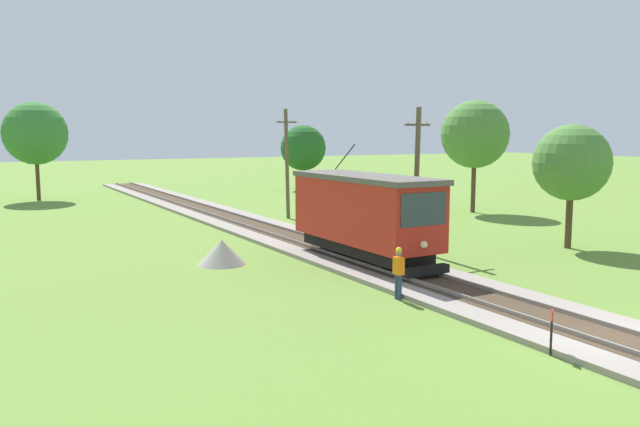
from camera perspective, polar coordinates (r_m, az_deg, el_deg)
ground_plane at (r=18.70m, az=24.91°, el=-10.69°), size 260.00×260.00×0.00m
track_ballast at (r=18.67m, az=24.93°, el=-10.42°), size 4.20×120.00×0.18m
sleeper_bed at (r=18.65m, az=24.95°, el=-10.14°), size 2.04×120.00×0.01m
rail_left at (r=18.07m, az=23.59°, el=-10.40°), size 0.07×120.00×0.14m
rail_right at (r=19.20m, az=26.24°, el=-9.52°), size 0.07×120.00×0.14m
red_tram at (r=26.85m, az=4.05°, el=0.04°), size 2.60×8.54×4.79m
utility_pole_near_tram at (r=29.85m, az=8.73°, el=3.18°), size 1.40×0.40×6.77m
utility_pole_mid at (r=41.53m, az=-3.01°, el=4.64°), size 1.40×0.55×7.17m
trackside_signal_marker at (r=17.02m, az=20.22°, el=-9.85°), size 0.21×0.21×1.18m
gravel_pile at (r=27.18m, az=-8.87°, el=-3.47°), size 2.06×2.06×1.07m
track_worker at (r=21.33m, az=7.12°, el=-5.16°), size 0.26×0.39×1.78m
tree_left_near at (r=62.98m, az=-1.54°, el=5.95°), size 4.52×4.52×6.43m
tree_right_near at (r=57.96m, az=-24.37°, el=6.61°), size 5.22×5.22×8.20m
tree_left_far at (r=32.68m, az=21.83°, el=4.28°), size 3.68×3.68×6.01m
tree_right_far at (r=45.79m, az=13.85°, el=6.96°), size 4.75×4.75×7.89m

